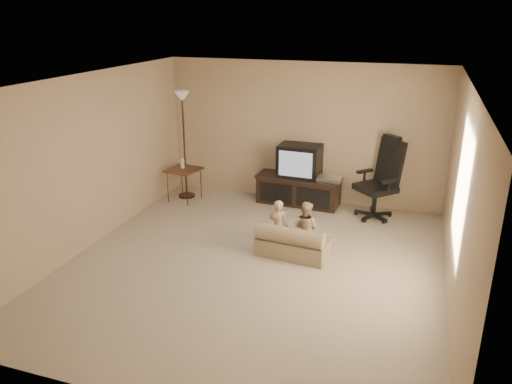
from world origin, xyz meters
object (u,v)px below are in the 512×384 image
side_table (184,170)px  child_sofa (292,243)px  toddler_right (305,228)px  floor_lamp (183,121)px  tv_stand (299,180)px  office_chair (379,189)px  toddler_left (278,226)px

side_table → child_sofa: size_ratio=0.78×
toddler_right → floor_lamp: bearing=-11.2°
floor_lamp → tv_stand: bearing=8.8°
child_sofa → floor_lamp: bearing=150.6°
office_chair → child_sofa: 2.14m
side_table → toddler_left: (2.22, -1.48, -0.18)m
tv_stand → toddler_right: (0.56, -1.92, -0.06)m
tv_stand → child_sofa: size_ratio=1.48×
tv_stand → floor_lamp: size_ratio=0.78×
office_chair → toddler_left: bearing=-81.1°
office_chair → toddler_right: bearing=-72.7°
floor_lamp → toddler_right: bearing=-31.0°
tv_stand → office_chair: 1.44m
toddler_left → toddler_right: toddler_left is taller
toddler_right → office_chair: bearing=-96.8°
side_table → toddler_right: size_ratio=1.02×
floor_lamp → toddler_left: bearing=-36.1°
tv_stand → floor_lamp: floor_lamp is taller
floor_lamp → toddler_left: 2.99m
child_sofa → toddler_right: bearing=48.8°
tv_stand → floor_lamp: (-2.09, -0.32, 0.98)m
tv_stand → child_sofa: bearing=-75.9°
office_chair → toddler_left: 2.18m
tv_stand → toddler_right: size_ratio=1.94×
side_table → child_sofa: 2.93m
tv_stand → floor_lamp: 2.33m
toddler_right → tv_stand: bearing=-53.9°
floor_lamp → child_sofa: bearing=-34.7°
child_sofa → toddler_right: (0.15, 0.14, 0.20)m
side_table → toddler_right: bearing=-28.6°
office_chair → toddler_right: office_chair is taller
side_table → child_sofa: (2.45, -1.56, -0.38)m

